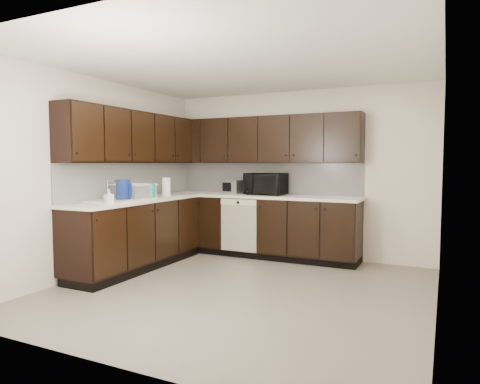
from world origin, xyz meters
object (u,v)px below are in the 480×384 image
Objects in this scene: sink at (121,205)px; blue_pitcher at (123,190)px; toaster_oven at (234,187)px; microwave at (266,184)px; storage_bin at (134,192)px.

blue_pitcher reaches higher than sink.
sink reaches higher than toaster_oven.
microwave is 2.14m from blue_pitcher.
microwave is at bearing 13.71° from toaster_oven.
toaster_oven is at bearing 62.85° from storage_bin.
toaster_oven reaches higher than storage_bin.
blue_pitcher is at bearing -2.54° from sink.
microwave reaches higher than blue_pitcher.
sink is 1.64× the size of storage_bin.
blue_pitcher is at bearing -73.94° from storage_bin.
microwave is at bearing 65.38° from blue_pitcher.
toaster_oven is (0.72, 1.79, 0.16)m from sink.
blue_pitcher is (0.05, -0.00, 0.19)m from sink.
sink is 0.34m from storage_bin.
sink reaches higher than storage_bin.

